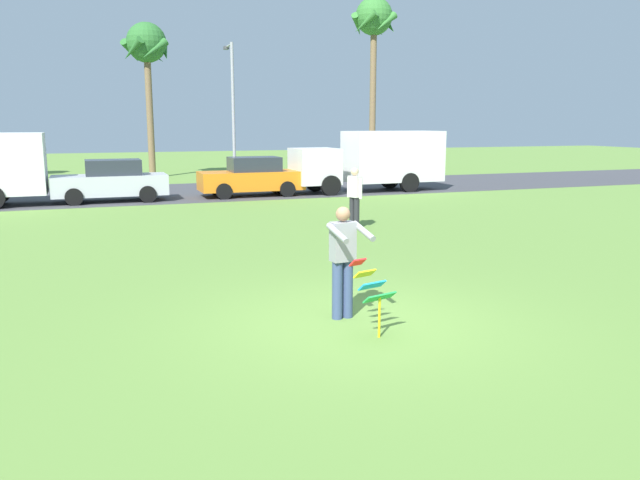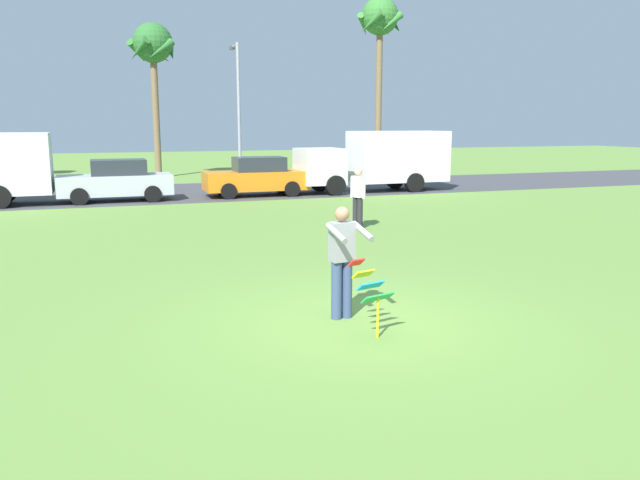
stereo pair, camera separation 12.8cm
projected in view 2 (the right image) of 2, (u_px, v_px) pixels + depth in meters
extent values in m
plane|color=olive|center=(359.00, 321.00, 9.59)|extent=(120.00, 120.00, 0.00)
cube|color=#424247|center=(186.00, 192.00, 27.50)|extent=(120.00, 8.00, 0.01)
cylinder|color=#384772|center=(347.00, 289.00, 9.71)|extent=(0.16, 0.16, 0.90)
cylinder|color=#384772|center=(336.00, 290.00, 9.63)|extent=(0.16, 0.16, 0.90)
cube|color=gray|center=(342.00, 242.00, 9.53)|extent=(0.38, 0.25, 0.60)
sphere|color=#9E7051|center=(342.00, 214.00, 9.46)|extent=(0.22, 0.22, 0.22)
cylinder|color=gray|center=(363.00, 231.00, 9.37)|extent=(0.15, 0.59, 0.24)
cylinder|color=gray|center=(336.00, 233.00, 9.19)|extent=(0.15, 0.59, 0.24)
cube|color=red|center=(356.00, 262.00, 9.07)|extent=(0.25, 0.20, 0.12)
cube|color=yellow|center=(364.00, 274.00, 8.96)|extent=(0.35, 0.22, 0.12)
cube|color=#1E99D8|center=(371.00, 285.00, 8.86)|extent=(0.44, 0.25, 0.12)
cube|color=green|center=(378.00, 297.00, 8.75)|extent=(0.53, 0.27, 0.12)
cylinder|color=yellow|center=(378.00, 318.00, 8.80)|extent=(0.04, 0.04, 0.58)
cylinder|color=black|center=(5.00, 192.00, 23.79)|extent=(0.84, 0.28, 0.84)
cube|color=silver|center=(115.00, 185.00, 24.18)|extent=(4.20, 1.71, 0.76)
cube|color=#282D38|center=(119.00, 167.00, 24.11)|extent=(2.02, 1.40, 0.60)
cylinder|color=black|center=(79.00, 197.00, 23.06)|extent=(0.64, 0.22, 0.64)
cylinder|color=black|center=(80.00, 192.00, 24.56)|extent=(0.64, 0.22, 0.64)
cylinder|color=black|center=(153.00, 194.00, 23.92)|extent=(0.64, 0.22, 0.64)
cylinder|color=black|center=(149.00, 190.00, 25.42)|extent=(0.64, 0.22, 0.64)
cube|color=orange|center=(256.00, 180.00, 25.99)|extent=(4.20, 1.71, 0.76)
cube|color=#282D38|center=(259.00, 164.00, 25.92)|extent=(2.02, 1.40, 0.60)
cylinder|color=black|center=(229.00, 191.00, 24.87)|extent=(0.64, 0.22, 0.64)
cylinder|color=black|center=(221.00, 187.00, 26.37)|extent=(0.64, 0.22, 0.64)
cylinder|color=black|center=(292.00, 189.00, 25.72)|extent=(0.64, 0.22, 0.64)
cylinder|color=black|center=(281.00, 185.00, 27.22)|extent=(0.64, 0.22, 0.64)
cube|color=silver|center=(320.00, 166.00, 26.74)|extent=(1.84, 1.94, 1.50)
cube|color=silver|center=(398.00, 156.00, 27.96)|extent=(4.24, 2.08, 2.20)
cylinder|color=black|center=(335.00, 186.00, 26.15)|extent=(0.85, 0.30, 0.84)
cylinder|color=black|center=(320.00, 182.00, 27.85)|extent=(0.85, 0.30, 0.84)
cylinder|color=black|center=(414.00, 183.00, 27.43)|extent=(0.85, 0.30, 0.84)
cylinder|color=black|center=(395.00, 179.00, 29.13)|extent=(0.85, 0.30, 0.84)
cylinder|color=brown|center=(156.00, 113.00, 34.31)|extent=(0.36, 0.36, 6.98)
sphere|color=#2D6B2D|center=(153.00, 43.00, 33.63)|extent=(2.10, 2.10, 2.10)
cone|color=#2D6B2D|center=(171.00, 52.00, 34.03)|extent=(0.44, 1.56, 1.28)
cone|color=#2D6B2D|center=(157.00, 53.00, 34.65)|extent=(1.62, 0.90, 1.28)
cone|color=#2D6B2D|center=(138.00, 52.00, 33.98)|extent=(1.27, 1.52, 1.28)
cone|color=#2D6B2D|center=(139.00, 50.00, 32.95)|extent=(1.27, 1.52, 1.28)
cone|color=#2D6B2D|center=(160.00, 50.00, 32.97)|extent=(1.62, 0.90, 1.28)
cylinder|color=brown|center=(379.00, 99.00, 36.48)|extent=(0.36, 0.36, 8.71)
sphere|color=#387A33|center=(380.00, 16.00, 35.65)|extent=(2.10, 2.10, 2.10)
cone|color=#387A33|center=(395.00, 25.00, 36.04)|extent=(0.44, 1.56, 1.28)
cone|color=#387A33|center=(378.00, 27.00, 36.67)|extent=(1.62, 0.90, 1.28)
cone|color=#387A33|center=(363.00, 25.00, 36.00)|extent=(1.27, 1.52, 1.28)
cone|color=#387A33|center=(371.00, 22.00, 34.96)|extent=(1.27, 1.52, 1.28)
cone|color=#387A33|center=(392.00, 22.00, 34.99)|extent=(1.62, 0.90, 1.28)
cylinder|color=#9E9EA3|center=(239.00, 113.00, 32.63)|extent=(0.16, 0.16, 7.00)
cylinder|color=#9E9EA3|center=(235.00, 46.00, 32.66)|extent=(0.10, 1.40, 0.10)
cube|color=#4C4C51|center=(232.00, 48.00, 33.27)|extent=(0.24, 0.44, 0.16)
cylinder|color=#26262B|center=(360.00, 213.00, 17.87)|extent=(0.16, 0.16, 0.90)
cylinder|color=#26262B|center=(355.00, 213.00, 18.01)|extent=(0.16, 0.16, 0.90)
cube|color=silver|center=(358.00, 187.00, 17.80)|extent=(0.34, 0.42, 0.60)
sphere|color=beige|center=(358.00, 172.00, 17.73)|extent=(0.22, 0.22, 0.22)
cylinder|color=silver|center=(364.00, 188.00, 17.63)|extent=(0.09, 0.09, 0.58)
cylinder|color=silver|center=(352.00, 187.00, 17.99)|extent=(0.09, 0.09, 0.58)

